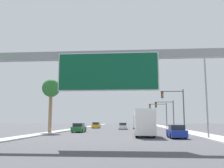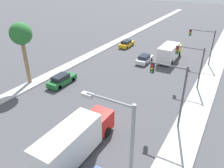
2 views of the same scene
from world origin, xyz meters
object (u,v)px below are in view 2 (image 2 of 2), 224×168
object	(u,v)px
car_mid_center	(127,44)
car_mid_right	(62,80)
traffic_light_mid_block	(193,60)
car_far_center	(144,59)
traffic_light_near_intersection	(173,87)
street_lamp_right	(125,168)
truck_box_primary	(169,52)
truck_box_secondary	(75,140)
palm_tree_background	(21,36)
traffic_light_far_intersection	(204,41)

from	to	relation	value
car_mid_center	car_mid_right	xyz separation A→B (m)	(0.00, -20.81, 0.02)
car_mid_right	traffic_light_mid_block	bearing A→B (deg)	27.84
car_far_center	traffic_light_mid_block	xyz separation A→B (m)	(9.03, -5.55, 3.29)
traffic_light_near_intersection	traffic_light_mid_block	world-z (taller)	traffic_light_near_intersection
car_mid_right	street_lamp_right	distance (m)	22.31
car_mid_center	traffic_light_mid_block	xyz separation A→B (m)	(16.03, -12.35, 3.27)
car_mid_center	traffic_light_near_intersection	xyz separation A→B (m)	(16.18, -22.35, 3.88)
truck_box_primary	truck_box_secondary	size ratio (longest dim) A/B	0.87
traffic_light_mid_block	traffic_light_near_intersection	bearing A→B (deg)	-89.18
car_mid_center	car_far_center	size ratio (longest dim) A/B	1.03
car_far_center	traffic_light_near_intersection	xyz separation A→B (m)	(9.18, -15.55, 3.90)
car_mid_center	car_far_center	distance (m)	9.75
street_lamp_right	truck_box_secondary	bearing A→B (deg)	150.56
traffic_light_mid_block	palm_tree_background	world-z (taller)	palm_tree_background
palm_tree_background	car_mid_center	bearing A→B (deg)	79.17
traffic_light_mid_block	street_lamp_right	world-z (taller)	street_lamp_right
car_mid_right	truck_box_primary	bearing A→B (deg)	58.65
truck_box_secondary	palm_tree_background	world-z (taller)	palm_tree_background
car_far_center	palm_tree_background	size ratio (longest dim) A/B	0.48
car_mid_right	traffic_light_mid_block	size ratio (longest dim) A/B	0.79
car_mid_right	traffic_light_near_intersection	bearing A→B (deg)	-5.41
car_mid_center	truck_box_secondary	distance (m)	32.48
truck_box_primary	traffic_light_near_intersection	size ratio (longest dim) A/B	1.13
traffic_light_mid_block	car_mid_right	bearing A→B (deg)	-152.16
car_mid_right	truck_box_primary	xyz separation A→B (m)	(10.50, 17.24, 0.85)
car_far_center	palm_tree_background	xyz separation A→B (m)	(-11.38, -16.07, 6.35)
car_far_center	truck_box_primary	xyz separation A→B (m)	(3.50, 3.21, 0.89)
traffic_light_mid_block	street_lamp_right	xyz separation A→B (m)	(0.98, -22.05, 1.63)
traffic_light_near_intersection	car_far_center	bearing A→B (deg)	120.54
car_mid_right	traffic_light_near_intersection	xyz separation A→B (m)	(16.18, -1.53, 3.86)
traffic_light_near_intersection	street_lamp_right	distance (m)	12.12
truck_box_primary	traffic_light_mid_block	xyz separation A→B (m)	(5.53, -8.77, 2.40)
car_mid_center	palm_tree_background	bearing A→B (deg)	-100.83
car_far_center	truck_box_primary	world-z (taller)	truck_box_primary
car_far_center	traffic_light_far_intersection	bearing A→B (deg)	26.62
car_mid_right	traffic_light_far_intersection	xyz separation A→B (m)	(15.87, 18.47, 3.41)
car_mid_right	traffic_light_far_intersection	bearing A→B (deg)	49.32
car_mid_right	traffic_light_far_intersection	distance (m)	24.59
car_mid_right	traffic_light_mid_block	world-z (taller)	traffic_light_mid_block
traffic_light_far_intersection	car_mid_right	bearing A→B (deg)	-130.68
truck_box_secondary	traffic_light_near_intersection	xyz separation A→B (m)	(5.68, 8.38, 2.88)
street_lamp_right	traffic_light_mid_block	bearing A→B (deg)	92.55
truck_box_primary	street_lamp_right	world-z (taller)	street_lamp_right
car_far_center	traffic_light_near_intersection	distance (m)	18.47
traffic_light_mid_block	truck_box_secondary	bearing A→B (deg)	-106.75
car_mid_center	traffic_light_mid_block	size ratio (longest dim) A/B	0.74
truck_box_secondary	car_mid_center	bearing A→B (deg)	108.87
truck_box_secondary	traffic_light_far_intersection	bearing A→B (deg)	79.28
traffic_light_mid_block	palm_tree_background	distance (m)	23.16
truck_box_primary	traffic_light_near_intersection	distance (m)	19.84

